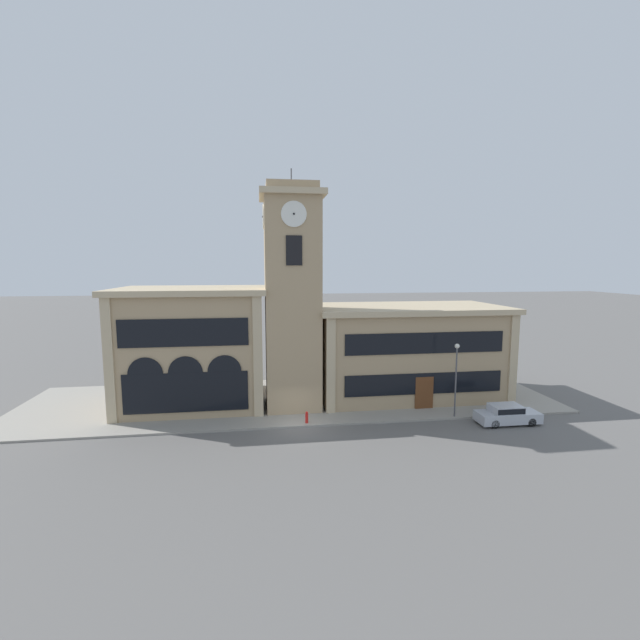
% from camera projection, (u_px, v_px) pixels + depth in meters
% --- Properties ---
extents(ground_plane, '(300.00, 300.00, 0.00)m').
position_uv_depth(ground_plane, '(298.00, 428.00, 30.81)').
color(ground_plane, '#605E5B').
extents(sidewalk_kerb, '(44.84, 12.98, 0.15)m').
position_uv_depth(sidewalk_kerb, '(291.00, 399.00, 37.18)').
color(sidewalk_kerb, gray).
rests_on(sidewalk_kerb, ground_plane).
extents(clock_tower, '(4.99, 4.99, 19.09)m').
position_uv_depth(clock_tower, '(292.00, 299.00, 34.23)').
color(clock_tower, tan).
rests_on(clock_tower, ground_plane).
extents(town_hall_left_wing, '(12.05, 9.20, 9.84)m').
position_uv_depth(town_hall_left_wing, '(194.00, 346.00, 35.64)').
color(town_hall_left_wing, tan).
rests_on(town_hall_left_wing, ground_plane).
extents(town_hall_right_wing, '(16.67, 9.20, 8.11)m').
position_uv_depth(town_hall_right_wing, '(407.00, 350.00, 38.34)').
color(town_hall_right_wing, tan).
rests_on(town_hall_right_wing, ground_plane).
extents(parked_car_near, '(4.61, 1.75, 1.44)m').
position_uv_depth(parked_car_near, '(507.00, 414.00, 31.55)').
color(parked_car_near, '#B2B7C1').
rests_on(parked_car_near, ground_plane).
extents(street_lamp, '(0.36, 0.36, 5.66)m').
position_uv_depth(street_lamp, '(456.00, 369.00, 32.30)').
color(street_lamp, '#4C4C51').
rests_on(street_lamp, sidewalk_kerb).
extents(fire_hydrant, '(0.22, 0.22, 0.87)m').
position_uv_depth(fire_hydrant, '(307.00, 417.00, 31.34)').
color(fire_hydrant, red).
rests_on(fire_hydrant, sidewalk_kerb).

